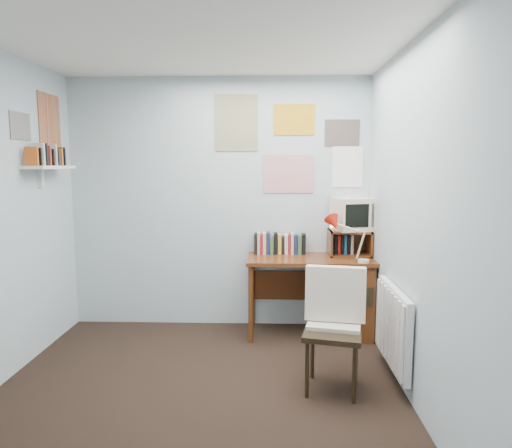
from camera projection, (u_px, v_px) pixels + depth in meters
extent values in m
plane|color=black|center=(192.00, 414.00, 3.03)|extent=(3.50, 3.50, 0.00)
cube|color=#AFC1C8|center=(219.00, 204.00, 4.60)|extent=(3.00, 0.02, 2.50)
cube|color=#AFC1C8|center=(429.00, 229.00, 2.82)|extent=(0.02, 3.50, 2.50)
cube|color=white|center=(184.00, 19.00, 2.70)|extent=(3.00, 3.50, 0.02)
cube|color=#603016|center=(310.00, 259.00, 4.36)|extent=(1.20, 0.55, 0.03)
cube|color=#603016|center=(344.00, 298.00, 4.40)|extent=(0.50, 0.50, 0.72)
cylinder|color=#603016|center=(251.00, 305.00, 4.20)|extent=(0.04, 0.04, 0.72)
cylinder|color=#603016|center=(253.00, 291.00, 4.66)|extent=(0.04, 0.04, 0.72)
cube|color=#603016|center=(283.00, 285.00, 4.67)|extent=(0.64, 0.02, 0.30)
cube|color=black|center=(333.00, 333.00, 3.30)|extent=(0.52, 0.51, 0.87)
cube|color=#B31A0B|center=(364.00, 242.00, 4.11)|extent=(0.27, 0.23, 0.38)
cube|color=#603016|center=(349.00, 243.00, 4.45)|extent=(0.40, 0.30, 0.25)
cube|color=beige|center=(353.00, 212.00, 4.43)|extent=(0.44, 0.42, 0.34)
cube|color=#603016|center=(284.00, 243.00, 4.54)|extent=(0.60, 0.14, 0.22)
cube|color=white|center=(393.00, 326.00, 3.47)|extent=(0.09, 0.80, 0.60)
cube|color=white|center=(49.00, 167.00, 3.95)|extent=(0.20, 0.62, 0.24)
cube|color=white|center=(289.00, 143.00, 4.49)|extent=(1.20, 0.01, 0.90)
cube|color=white|center=(36.00, 123.00, 3.90)|extent=(0.01, 0.70, 0.60)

